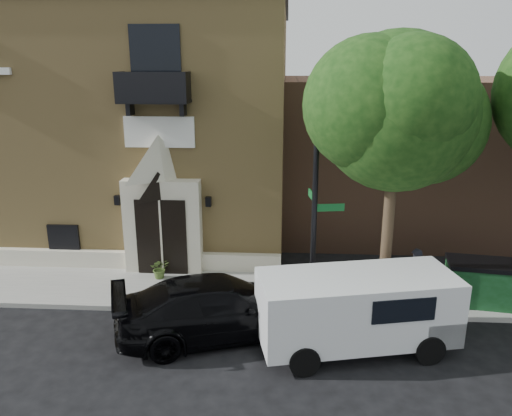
{
  "coord_description": "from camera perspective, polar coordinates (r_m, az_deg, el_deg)",
  "views": [
    {
      "loc": [
        3.14,
        -13.0,
        7.11
      ],
      "look_at": [
        2.2,
        2.0,
        2.67
      ],
      "focal_mm": 35.0,
      "sensor_mm": 36.0,
      "label": 1
    }
  ],
  "objects": [
    {
      "name": "ground",
      "position": [
        15.15,
        -8.99,
        -11.75
      ],
      "size": [
        120.0,
        120.0,
        0.0
      ],
      "primitive_type": "plane",
      "color": "black",
      "rests_on": "ground"
    },
    {
      "name": "sidewalk",
      "position": [
        16.26,
        -4.38,
        -9.23
      ],
      "size": [
        42.0,
        3.0,
        0.15
      ],
      "primitive_type": "cube",
      "color": "gray",
      "rests_on": "ground"
    },
    {
      "name": "church",
      "position": [
        21.97,
        -12.81,
        9.59
      ],
      "size": [
        12.2,
        11.01,
        9.3
      ],
      "color": "tan",
      "rests_on": "ground"
    },
    {
      "name": "neighbour_building",
      "position": [
        24.04,
        25.28,
        5.53
      ],
      "size": [
        18.0,
        8.0,
        6.4
      ],
      "primitive_type": "cube",
      "color": "brown",
      "rests_on": "ground"
    },
    {
      "name": "street_tree_left",
      "position": [
        13.72,
        16.0,
        10.63
      ],
      "size": [
        4.97,
        4.38,
        7.77
      ],
      "color": "#38281C",
      "rests_on": "sidewalk"
    },
    {
      "name": "black_sedan",
      "position": [
        13.6,
        -4.16,
        -11.23
      ],
      "size": [
        5.95,
        3.96,
        1.6
      ],
      "primitive_type": "imported",
      "rotation": [
        0.0,
        0.0,
        1.91
      ],
      "color": "black",
      "rests_on": "ground"
    },
    {
      "name": "cargo_van",
      "position": [
        13.12,
        12.18,
        -11.11
      ],
      "size": [
        5.22,
        2.96,
        2.01
      ],
      "rotation": [
        0.0,
        0.0,
        0.22
      ],
      "color": "white",
      "rests_on": "ground"
    },
    {
      "name": "street_sign",
      "position": [
        14.06,
        6.75,
        -0.27
      ],
      "size": [
        0.99,
        0.92,
        5.84
      ],
      "rotation": [
        0.0,
        0.0,
        0.15
      ],
      "color": "black",
      "rests_on": "sidewalk"
    },
    {
      "name": "fire_hydrant",
      "position": [
        15.14,
        10.97,
        -9.72
      ],
      "size": [
        0.41,
        0.33,
        0.73
      ],
      "color": "#A50015",
      "rests_on": "sidewalk"
    },
    {
      "name": "dumpster",
      "position": [
        16.36,
        24.37,
        -7.72
      ],
      "size": [
        2.15,
        1.42,
        1.31
      ],
      "rotation": [
        0.0,
        0.0,
        -0.15
      ],
      "color": "#0E3614",
      "rests_on": "sidewalk"
    },
    {
      "name": "planter",
      "position": [
        17.0,
        -10.94,
        -6.78
      ],
      "size": [
        0.75,
        0.7,
        0.68
      ],
      "primitive_type": "imported",
      "rotation": [
        0.0,
        0.0,
        0.33
      ],
      "color": "#476028",
      "rests_on": "sidewalk"
    },
    {
      "name": "pedestrian_near",
      "position": [
        15.64,
        17.65,
        -7.35
      ],
      "size": [
        0.63,
        0.41,
        1.71
      ],
      "primitive_type": "imported",
      "rotation": [
        0.0,
        0.0,
        3.13
      ],
      "color": "black",
      "rests_on": "sidewalk"
    }
  ]
}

